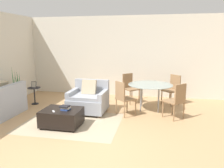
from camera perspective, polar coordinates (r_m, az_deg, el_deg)
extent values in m
plane|color=tan|center=(4.33, -9.52, -15.17)|extent=(20.00, 20.00, 0.00)
cube|color=beige|center=(7.70, 0.61, 7.23)|extent=(12.00, 0.06, 2.75)
cube|color=tan|center=(5.35, -10.42, -9.92)|extent=(2.25, 1.76, 0.00)
cube|color=brown|center=(4.85, -13.04, -12.28)|extent=(2.21, 0.06, 0.00)
cube|color=brown|center=(5.09, -11.66, -11.03)|extent=(2.21, 0.06, 0.00)
cube|color=brown|center=(5.35, -10.42, -9.89)|extent=(2.21, 0.06, 0.00)
cube|color=brown|center=(5.60, -9.31, -8.85)|extent=(2.21, 0.06, 0.00)
cube|color=brown|center=(5.86, -8.29, -7.90)|extent=(2.21, 0.06, 0.00)
cube|color=#999EA8|center=(5.79, -27.31, -3.00)|extent=(0.14, 1.98, 0.42)
cube|color=#999EA8|center=(6.76, -25.03, -1.60)|extent=(0.86, 0.12, 0.26)
cube|color=tan|center=(6.30, -27.04, -1.26)|extent=(0.19, 0.40, 0.41)
cube|color=#999EA8|center=(5.96, -6.26, -5.22)|extent=(1.00, 0.88, 0.34)
cube|color=#999EA8|center=(5.87, -6.42, -3.24)|extent=(0.76, 0.76, 0.10)
cube|color=#999EA8|center=(6.21, -5.24, -0.80)|extent=(0.98, 0.14, 0.44)
cube|color=#999EA8|center=(6.04, -10.18, -2.45)|extent=(0.14, 0.79, 0.20)
cube|color=#999EA8|center=(5.77, -2.27, -2.93)|extent=(0.14, 0.79, 0.20)
cylinder|color=brown|center=(5.86, -11.17, -7.75)|extent=(0.05, 0.05, 0.06)
cylinder|color=brown|center=(5.59, -3.37, -8.48)|extent=(0.05, 0.05, 0.06)
cylinder|color=brown|center=(6.47, -8.68, -5.82)|extent=(0.05, 0.05, 0.06)
cylinder|color=brown|center=(6.23, -1.59, -6.37)|extent=(0.05, 0.05, 0.06)
cube|color=tan|center=(5.95, -6.02, -0.80)|extent=(0.40, 0.22, 0.40)
cube|color=black|center=(5.13, -12.98, -8.38)|extent=(0.86, 0.67, 0.35)
cylinder|color=black|center=(5.13, -18.15, -11.03)|extent=(0.04, 0.04, 0.04)
cylinder|color=black|center=(4.82, -10.07, -12.11)|extent=(0.04, 0.04, 0.04)
cylinder|color=black|center=(5.60, -15.28, -8.97)|extent=(0.04, 0.04, 0.04)
cylinder|color=black|center=(5.31, -7.81, -9.77)|extent=(0.04, 0.04, 0.04)
cube|color=#2D478C|center=(5.02, -12.05, -6.46)|extent=(0.19, 0.18, 0.03)
cube|color=beige|center=(5.02, -11.94, -6.05)|extent=(0.18, 0.17, 0.03)
cube|color=black|center=(5.00, -12.25, -5.74)|extent=(0.21, 0.20, 0.03)
cube|color=#B7B7BC|center=(5.17, -12.08, -6.05)|extent=(0.07, 0.16, 0.01)
cube|color=#B7B7BC|center=(4.97, -15.03, -6.91)|extent=(0.12, 0.14, 0.01)
cylinder|color=brown|center=(7.34, -23.22, -3.57)|extent=(0.41, 0.41, 0.31)
cylinder|color=black|center=(7.31, -23.30, -2.48)|extent=(0.38, 0.38, 0.02)
cone|color=#387A42|center=(7.22, -23.30, 0.53)|extent=(0.06, 0.16, 0.76)
cone|color=#387A42|center=(7.26, -22.98, 0.32)|extent=(0.09, 0.08, 0.69)
cone|color=#387A42|center=(7.30, -23.54, 0.11)|extent=(0.10, 0.09, 0.63)
cone|color=#387A42|center=(7.31, -24.18, -0.15)|extent=(0.04, 0.13, 0.58)
cone|color=#387A42|center=(7.19, -24.43, 0.90)|extent=(0.11, 0.10, 0.88)
cone|color=#387A42|center=(7.14, -23.71, 0.38)|extent=(0.12, 0.07, 0.76)
cylinder|color=black|center=(7.03, -19.71, -0.94)|extent=(0.38, 0.38, 0.02)
cylinder|color=black|center=(7.09, -19.57, -2.92)|extent=(0.04, 0.04, 0.49)
cylinder|color=black|center=(7.15, -19.44, -4.87)|extent=(0.21, 0.21, 0.02)
cube|color=black|center=(7.01, -19.76, -0.13)|extent=(0.16, 0.05, 0.19)
cube|color=#B2A893|center=(7.01, -19.79, -0.14)|extent=(0.14, 0.04, 0.16)
cube|color=black|center=(7.04, -19.63, -0.46)|extent=(0.02, 0.04, 0.09)
cylinder|color=#8C9E99|center=(6.16, 9.98, -0.16)|extent=(1.23, 1.23, 0.01)
cylinder|color=#99999E|center=(6.02, 7.52, -3.88)|extent=(0.04, 0.04, 0.71)
cylinder|color=#99999E|center=(6.01, 12.09, -4.06)|extent=(0.04, 0.04, 0.71)
cylinder|color=#99999E|center=(6.48, 7.81, -2.79)|extent=(0.04, 0.04, 0.71)
cylinder|color=#99999E|center=(6.47, 12.05, -2.95)|extent=(0.04, 0.04, 0.71)
cube|color=#93704C|center=(5.69, 3.67, -3.86)|extent=(0.59, 0.59, 0.03)
cube|color=#93704C|center=(5.52, 2.13, -1.75)|extent=(0.29, 0.29, 0.45)
cylinder|color=#93704C|center=(5.73, 6.18, -6.15)|extent=(0.03, 0.03, 0.42)
cylinder|color=#93704C|center=(5.99, 3.97, -5.31)|extent=(0.03, 0.03, 0.42)
cylinder|color=#93704C|center=(5.51, 3.28, -6.80)|extent=(0.03, 0.03, 0.42)
cylinder|color=#93704C|center=(5.79, 1.13, -5.89)|extent=(0.03, 0.03, 0.42)
cube|color=#93704C|center=(5.66, 15.80, -4.34)|extent=(0.59, 0.59, 0.03)
cube|color=#93704C|center=(5.49, 17.43, -2.35)|extent=(0.29, 0.29, 0.45)
cylinder|color=#93704C|center=(5.97, 15.50, -5.78)|extent=(0.03, 0.03, 0.42)
cylinder|color=#93704C|center=(5.71, 13.11, -6.43)|extent=(0.03, 0.03, 0.42)
cylinder|color=#93704C|center=(5.75, 18.22, -6.58)|extent=(0.03, 0.03, 0.42)
cylinder|color=#93704C|center=(5.48, 15.86, -7.32)|extent=(0.03, 0.03, 0.42)
cube|color=#93704C|center=(6.84, 5.02, -1.28)|extent=(0.59, 0.59, 0.03)
cube|color=#93704C|center=(6.94, 4.08, 0.93)|extent=(0.29, 0.29, 0.45)
cylinder|color=#93704C|center=(6.65, 4.74, -3.65)|extent=(0.03, 0.03, 0.42)
cylinder|color=#93704C|center=(6.87, 7.10, -3.20)|extent=(0.03, 0.03, 0.42)
cylinder|color=#93704C|center=(6.93, 2.89, -3.01)|extent=(0.03, 0.03, 0.42)
cylinder|color=#93704C|center=(7.14, 5.22, -2.61)|extent=(0.03, 0.03, 0.42)
cube|color=#93704C|center=(6.82, 15.07, -1.68)|extent=(0.59, 0.59, 0.03)
cube|color=#93704C|center=(6.92, 16.21, 0.47)|extent=(0.29, 0.29, 0.45)
cylinder|color=#93704C|center=(6.86, 12.85, -3.43)|extent=(0.03, 0.03, 0.42)
cylinder|color=#93704C|center=(6.63, 15.10, -4.06)|extent=(0.03, 0.03, 0.42)
cylinder|color=#93704C|center=(7.12, 14.85, -2.99)|extent=(0.03, 0.03, 0.42)
cylinder|color=#93704C|center=(6.90, 17.09, -3.57)|extent=(0.03, 0.03, 0.42)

